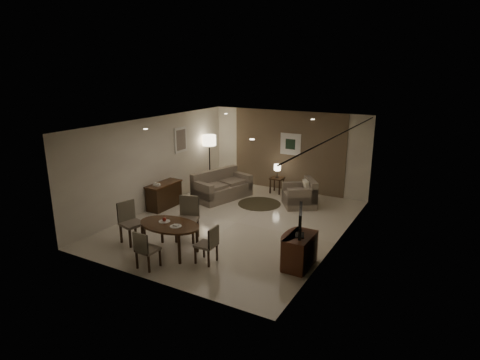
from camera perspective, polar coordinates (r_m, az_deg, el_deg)
The scene contains 31 objects.
room_shell at distance 10.88m, azimuth 0.52°, elevation 1.27°, with size 5.50×7.00×2.70m.
taupe_accent at distance 13.59m, azimuth 6.81°, elevation 4.11°, with size 3.96×0.03×2.70m, color brown.
curtain_wall at distance 9.55m, azimuth 13.56°, elevation -1.45°, with size 0.08×6.70×2.58m, color beige, non-canonical shape.
curtain_rod at distance 9.26m, azimuth 14.08°, elevation 6.37°, with size 0.03×0.03×6.80m, color black.
art_back_frame at distance 13.49m, azimuth 7.20°, elevation 5.09°, with size 0.72×0.03×0.72m, color silver.
art_back_canvas at distance 13.47m, azimuth 7.18°, elevation 5.08°, with size 0.34×0.01×0.34m, color black.
art_left_frame at distance 12.89m, azimuth -8.43°, elevation 5.68°, with size 0.03×0.60×0.80m, color silver.
art_left_canvas at distance 12.88m, azimuth -8.38°, elevation 5.67°, with size 0.01×0.46×0.64m, color gray.
downlight_nl at distance 9.65m, azimuth -13.28°, elevation 7.07°, with size 0.10×0.10×0.01m, color white.
downlight_nr at distance 8.05m, azimuth 1.73°, elevation 5.80°, with size 0.10×0.10×0.01m, color white.
downlight_fl at distance 12.52m, azimuth -2.03°, elevation 9.40°, with size 0.10×0.10×0.01m, color white.
downlight_fr at distance 11.33m, azimuth 10.30°, elevation 8.48°, with size 0.10×0.10×0.01m, color white.
console_desk at distance 12.20m, azimuth -10.73°, elevation -2.16°, with size 0.48×1.20×0.75m, color #4E3219, non-canonical shape.
telephone at distance 11.86m, azimuth -11.75°, elevation -0.59°, with size 0.20×0.14×0.09m, color white, non-canonical shape.
tv_cabinet at distance 8.65m, azimuth 8.51°, elevation -9.96°, with size 0.48×0.90×0.70m, color #5B321B, non-canonical shape.
flat_tv at distance 8.39m, azimuth 8.57°, elevation -5.80°, with size 0.06×0.88×0.60m, color black, non-canonical shape.
dining_table at distance 9.28m, azimuth -9.92°, elevation -8.18°, with size 1.49×0.93×0.70m, color #4E3219, non-canonical shape.
chair_near at distance 8.70m, azimuth -12.96°, elevation -9.54°, with size 0.41×0.41×0.84m, color #796C5D, non-canonical shape.
chair_far at distance 9.82m, azimuth -7.58°, elevation -5.57°, with size 0.51×0.51×1.05m, color #796C5D, non-canonical shape.
chair_left at distance 9.92m, azimuth -15.10°, elevation -5.96°, with size 0.48×0.48×0.99m, color #796C5D, non-canonical shape.
chair_right at distance 8.72m, azimuth -4.86°, elevation -9.09°, with size 0.41×0.41×0.84m, color #796C5D, non-canonical shape.
plate_a at distance 9.28m, azimuth -10.70°, elevation -5.81°, with size 0.26×0.26×0.02m, color white.
plate_b at distance 8.97m, azimuth -9.13°, elevation -6.51°, with size 0.26×0.26×0.02m, color white.
fruit_apple at distance 9.26m, azimuth -10.71°, elevation -5.51°, with size 0.09×0.09×0.09m, color #A21E12.
napkin at distance 8.96m, azimuth -9.14°, elevation -6.37°, with size 0.12×0.08×0.03m, color white.
round_rug at distance 12.41m, azimuth 2.77°, elevation -3.38°, with size 1.32×1.32×0.01m, color #3D3722.
sofa at distance 12.81m, azimuth -2.54°, elevation -0.72°, with size 0.93×1.86×0.88m, color #796C5D, non-canonical shape.
armchair at distance 12.21m, azimuth 8.43°, elevation -1.83°, with size 0.94×0.89×0.83m, color #796C5D, non-canonical shape.
side_table at distance 13.45m, azimuth 5.27°, elevation -0.75°, with size 0.41×0.41×0.53m, color #322010, non-canonical shape.
table_lamp at distance 13.31m, azimuth 5.32°, elevation 1.38°, with size 0.22×0.22×0.50m, color #FFEAC1, non-canonical shape.
floor_lamp at distance 13.92m, azimuth -4.34°, elevation 2.65°, with size 0.47×0.47×1.84m, color #FFE5B7, non-canonical shape.
Camera 1 is at (5.07, -8.83, 4.09)m, focal length 30.00 mm.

